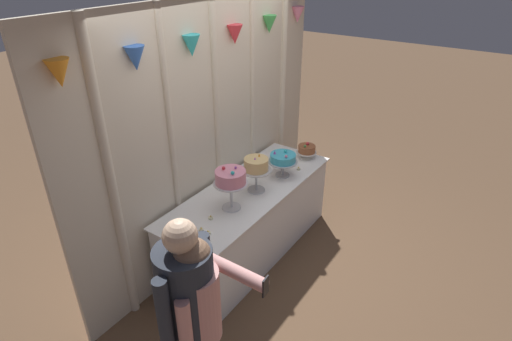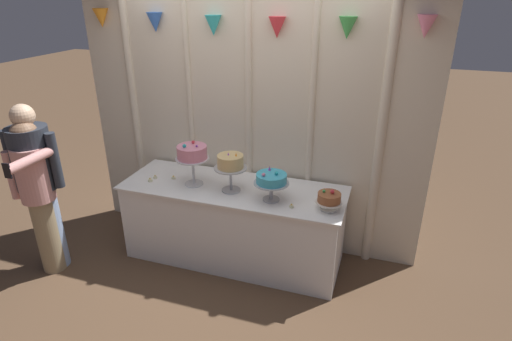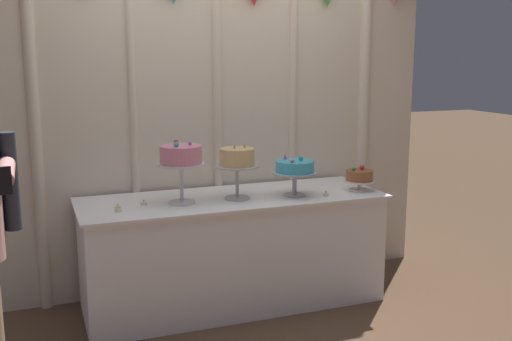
{
  "view_description": "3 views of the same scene",
  "coord_description": "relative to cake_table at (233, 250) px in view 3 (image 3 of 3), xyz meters",
  "views": [
    {
      "loc": [
        -2.86,
        -1.92,
        2.9
      ],
      "look_at": [
        0.09,
        0.09,
        0.95
      ],
      "focal_mm": 28.88,
      "sensor_mm": 36.0,
      "label": 1
    },
    {
      "loc": [
        1.31,
        -3.14,
        2.51
      ],
      "look_at": [
        0.23,
        0.09,
        0.99
      ],
      "focal_mm": 29.17,
      "sensor_mm": 36.0,
      "label": 2
    },
    {
      "loc": [
        -1.29,
        -3.78,
        1.75
      ],
      "look_at": [
        0.18,
        0.11,
        0.95
      ],
      "focal_mm": 42.49,
      "sensor_mm": 36.0,
      "label": 3
    }
  ],
  "objects": [
    {
      "name": "cake_display_midright",
      "position": [
        0.41,
        -0.13,
        0.58
      ],
      "size": [
        0.31,
        0.31,
        0.29
      ],
      "color": "#B2B2B7",
      "rests_on": "cake_table"
    },
    {
      "name": "tealight_far_left",
      "position": [
        -0.8,
        -0.14,
        0.4
      ],
      "size": [
        0.05,
        0.05,
        0.04
      ],
      "color": "beige",
      "rests_on": "cake_table"
    },
    {
      "name": "ground_plane",
      "position": [
        0.0,
        -0.1,
        -0.39
      ],
      "size": [
        24.0,
        24.0,
        0.0
      ],
      "primitive_type": "plane",
      "color": "brown"
    },
    {
      "name": "tealight_near_left",
      "position": [
        -0.79,
        -0.06,
        0.4
      ],
      "size": [
        0.04,
        0.04,
        0.03
      ],
      "color": "beige",
      "rests_on": "cake_table"
    },
    {
      "name": "cake_display_rightmost",
      "position": [
        0.92,
        -0.14,
        0.49
      ],
      "size": [
        0.22,
        0.22,
        0.19
      ],
      "color": "silver",
      "rests_on": "cake_table"
    },
    {
      "name": "cake_display_leftmost",
      "position": [
        -0.37,
        -0.06,
        0.7
      ],
      "size": [
        0.31,
        0.31,
        0.42
      ],
      "color": "silver",
      "rests_on": "cake_table"
    },
    {
      "name": "draped_curtain",
      "position": [
        0.01,
        0.42,
        0.94
      ],
      "size": [
        3.44,
        0.16,
        2.55
      ],
      "color": "beige",
      "rests_on": "ground_plane"
    },
    {
      "name": "tealight_near_right",
      "position": [
        -0.62,
        -0.01,
        0.4
      ],
      "size": [
        0.04,
        0.04,
        0.04
      ],
      "color": "beige",
      "rests_on": "cake_table"
    },
    {
      "name": "tealight_far_right",
      "position": [
        0.62,
        -0.21,
        0.4
      ],
      "size": [
        0.04,
        0.04,
        0.04
      ],
      "color": "beige",
      "rests_on": "cake_table"
    },
    {
      "name": "cake_display_midleft",
      "position": [
        0.01,
        -0.07,
        0.66
      ],
      "size": [
        0.3,
        0.3,
        0.38
      ],
      "color": "#B2B2B7",
      "rests_on": "cake_table"
    },
    {
      "name": "cake_table",
      "position": [
        0.0,
        0.0,
        0.0
      ],
      "size": [
        2.11,
        0.74,
        0.78
      ],
      "color": "white",
      "rests_on": "ground_plane"
    }
  ]
}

